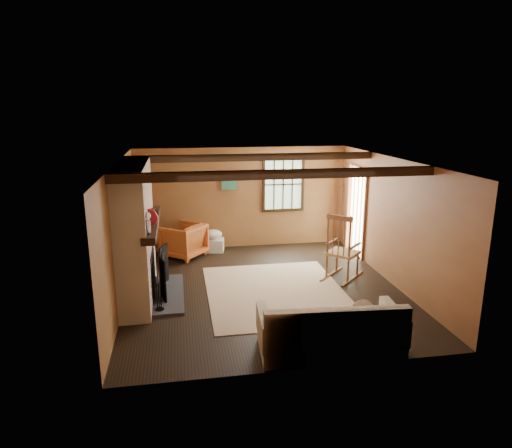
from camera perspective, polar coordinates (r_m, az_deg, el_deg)
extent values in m
plane|color=black|center=(8.65, 0.88, -8.08)|extent=(5.50, 5.50, 0.00)
cube|color=brown|center=(10.91, -1.76, 3.28)|extent=(5.00, 0.02, 2.40)
cube|color=brown|center=(5.71, 6.06, -7.36)|extent=(5.00, 0.02, 2.40)
cube|color=brown|center=(8.19, -16.55, -1.12)|extent=(0.02, 5.50, 2.40)
cube|color=brown|center=(9.05, 16.67, 0.33)|extent=(0.02, 5.50, 2.40)
cube|color=white|center=(8.04, 0.95, 7.92)|extent=(5.00, 5.50, 0.02)
cube|color=#301F10|center=(6.88, 2.81, 6.21)|extent=(5.00, 0.12, 0.14)
cube|color=#301F10|center=(9.22, -0.45, 8.33)|extent=(5.00, 0.12, 0.14)
cube|color=#301F10|center=(11.00, 3.44, 4.95)|extent=(1.02, 0.06, 1.32)
cube|color=#AED4A2|center=(11.03, 3.40, 4.97)|extent=(0.90, 0.01, 1.20)
cube|color=#301F10|center=(11.01, 3.42, 4.96)|extent=(0.90, 0.03, 0.02)
cube|color=brown|center=(10.59, 12.43, 1.49)|extent=(0.06, 1.00, 2.06)
cube|color=#AED4A2|center=(10.60, 12.58, 1.50)|extent=(0.01, 0.80, 1.85)
cube|color=brown|center=(10.77, -3.34, 5.28)|extent=(0.42, 0.03, 0.42)
cube|color=#236B65|center=(10.75, -3.33, 5.27)|extent=(0.36, 0.01, 0.36)
cube|color=#9E503D|center=(8.16, -14.81, -1.05)|extent=(0.50, 2.20, 2.40)
cube|color=black|center=(8.38, -14.00, -5.98)|extent=(0.38, 1.00, 0.85)
cube|color=#3A393E|center=(8.51, -10.91, -8.55)|extent=(0.55, 1.80, 0.05)
cube|color=#301F10|center=(8.10, -12.90, 0.05)|extent=(0.22, 2.30, 0.12)
cube|color=black|center=(8.11, -11.56, -6.76)|extent=(0.12, 0.36, 0.74)
cube|color=black|center=(8.47, -11.50, -5.83)|extent=(0.04, 0.37, 0.74)
cube|color=black|center=(8.82, -11.44, -4.98)|extent=(0.15, 0.35, 0.74)
cylinder|color=black|center=(7.86, -11.95, -10.35)|extent=(0.15, 0.15, 0.02)
cylinder|color=black|center=(7.72, -12.28, -8.50)|extent=(0.01, 0.01, 0.60)
cylinder|color=black|center=(7.74, -12.07, -8.41)|extent=(0.01, 0.01, 0.60)
cylinder|color=black|center=(7.77, -11.85, -8.32)|extent=(0.01, 0.01, 0.60)
cylinder|color=silver|center=(7.20, -13.40, -0.36)|extent=(0.10, 0.10, 0.23)
sphere|color=silver|center=(7.16, -13.48, 0.98)|extent=(0.12, 0.12, 0.12)
cylinder|color=#A7131F|center=(7.68, -13.20, 0.81)|extent=(0.29, 0.10, 0.29)
cube|color=black|center=(8.19, -12.98, 1.11)|extent=(0.24, 0.16, 0.13)
cylinder|color=#301F10|center=(8.55, -12.86, 1.59)|extent=(0.08, 0.08, 0.11)
cylinder|color=#301F10|center=(8.56, -12.85, 1.48)|extent=(0.06, 0.06, 0.07)
cube|color=tan|center=(8.50, 2.48, -8.48)|extent=(2.50, 3.00, 0.01)
cube|color=tan|center=(9.19, 10.80, -3.58)|extent=(0.75, 0.75, 0.06)
cube|color=brown|center=(8.78, 10.42, 0.75)|extent=(0.41, 0.41, 0.09)
cylinder|color=brown|center=(9.38, 12.57, -4.90)|extent=(0.04, 0.04, 0.50)
cylinder|color=brown|center=(9.55, 10.06, -4.42)|extent=(0.04, 0.04, 0.50)
cylinder|color=brown|center=(8.99, 11.44, -5.71)|extent=(0.04, 0.04, 0.50)
cylinder|color=brown|center=(9.16, 8.84, -5.19)|extent=(0.04, 0.04, 0.50)
cylinder|color=brown|center=(8.79, 11.65, -1.75)|extent=(0.04, 0.04, 0.85)
cylinder|color=brown|center=(8.97, 9.00, -1.30)|extent=(0.04, 0.04, 0.85)
cylinder|color=brown|center=(8.84, 10.97, -1.78)|extent=(0.02, 0.02, 0.70)
cylinder|color=brown|center=(8.88, 10.30, -1.66)|extent=(0.02, 0.02, 0.70)
cylinder|color=brown|center=(8.93, 9.65, -1.55)|extent=(0.02, 0.02, 0.70)
cube|color=brown|center=(9.04, 12.29, -2.68)|extent=(0.37, 0.37, 0.03)
cube|color=brown|center=(9.23, 9.45, -2.18)|extent=(0.37, 0.37, 0.03)
cube|color=brown|center=(9.27, 11.94, -6.71)|extent=(0.71, 0.71, 0.03)
cube|color=brown|center=(9.44, 9.40, -6.19)|extent=(0.71, 0.71, 0.03)
cube|color=white|center=(6.61, 9.14, -13.71)|extent=(1.99, 1.02, 0.42)
cube|color=white|center=(6.15, 10.11, -12.68)|extent=(1.94, 0.29, 0.53)
cube|color=white|center=(6.37, 0.99, -12.72)|extent=(0.20, 0.88, 0.39)
cube|color=white|center=(6.80, 16.87, -11.53)|extent=(0.20, 0.88, 0.39)
ellipsoid|color=white|center=(6.69, 13.12, -10.55)|extent=(0.36, 0.15, 0.35)
cylinder|color=brown|center=(10.95, -11.79, -3.15)|extent=(0.38, 0.11, 0.11)
cylinder|color=brown|center=(10.95, -11.14, -3.13)|extent=(0.38, 0.11, 0.11)
cylinder|color=brown|center=(10.94, -10.49, -3.10)|extent=(0.38, 0.11, 0.11)
cylinder|color=brown|center=(10.92, -11.82, -2.58)|extent=(0.38, 0.11, 0.11)
cylinder|color=brown|center=(10.91, -11.17, -2.55)|extent=(0.38, 0.11, 0.11)
cylinder|color=brown|center=(10.91, -10.52, -2.53)|extent=(0.38, 0.11, 0.11)
cube|color=white|center=(10.81, -5.40, -2.62)|extent=(0.56, 0.46, 0.30)
ellipsoid|color=white|center=(10.74, -5.43, -1.30)|extent=(0.54, 0.50, 0.22)
imported|color=#BF6026|center=(10.43, -9.07, -2.04)|extent=(1.17, 1.17, 0.77)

